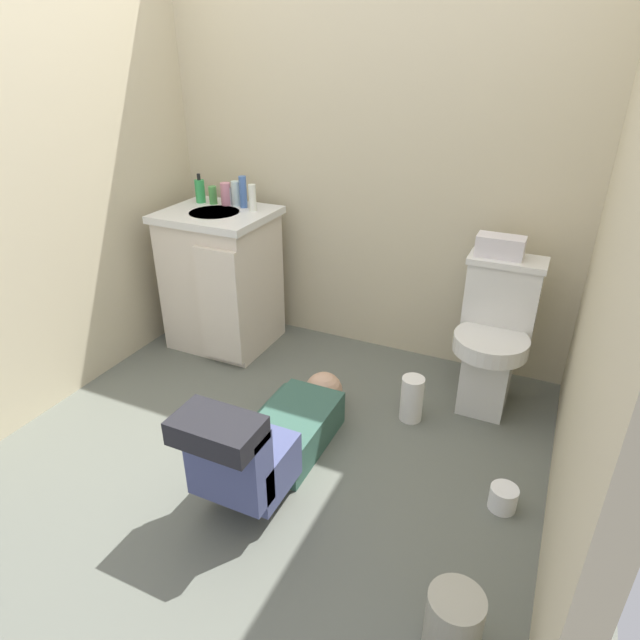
{
  "coord_description": "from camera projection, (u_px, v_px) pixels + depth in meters",
  "views": [
    {
      "loc": [
        1.02,
        -1.79,
        1.65
      ],
      "look_at": [
        0.03,
        0.34,
        0.45
      ],
      "focal_mm": 30.41,
      "sensor_mm": 36.0,
      "label": 1
    }
  ],
  "objects": [
    {
      "name": "bottle_white",
      "position": [
        252.0,
        198.0,
        2.98
      ],
      "size": [
        0.04,
        0.04,
        0.15
      ],
      "primitive_type": "cylinder",
      "color": "white",
      "rests_on": "vanity_cabinet"
    },
    {
      "name": "bottle_clear",
      "position": [
        236.0,
        194.0,
        3.09
      ],
      "size": [
        0.05,
        0.05,
        0.14
      ],
      "primitive_type": "cylinder",
      "color": "silver",
      "rests_on": "vanity_cabinet"
    },
    {
      "name": "wall_left",
      "position": [
        45.0,
        154.0,
        2.49
      ],
      "size": [
        0.08,
        1.98,
        2.4
      ],
      "primitive_type": "cube",
      "color": "beige",
      "rests_on": "ground_plane"
    },
    {
      "name": "person_plumber",
      "position": [
        272.0,
        437.0,
        2.27
      ],
      "size": [
        0.39,
        1.06,
        0.52
      ],
      "color": "#33594C",
      "rests_on": "ground_plane"
    },
    {
      "name": "trash_can",
      "position": [
        453.0,
        623.0,
        1.61
      ],
      "size": [
        0.17,
        0.17,
        0.22
      ],
      "primitive_type": "cylinder",
      "color": "#A19D8B",
      "rests_on": "ground_plane"
    },
    {
      "name": "wall_back",
      "position": [
        370.0,
        139.0,
        2.87
      ],
      "size": [
        2.5,
        0.08,
        2.4
      ],
      "primitive_type": "cube",
      "color": "beige",
      "rests_on": "ground_plane"
    },
    {
      "name": "bottle_blue",
      "position": [
        243.0,
        192.0,
        3.04
      ],
      "size": [
        0.04,
        0.04,
        0.18
      ],
      "primitive_type": "cylinder",
      "color": "#456BB3",
      "rests_on": "vanity_cabinet"
    },
    {
      "name": "tissue_box",
      "position": [
        500.0,
        246.0,
        2.55
      ],
      "size": [
        0.22,
        0.11,
        0.1
      ],
      "primitive_type": "cube",
      "color": "silver",
      "rests_on": "toilet"
    },
    {
      "name": "paper_towel_roll",
      "position": [
        412.0,
        399.0,
        2.62
      ],
      "size": [
        0.11,
        0.11,
        0.23
      ],
      "primitive_type": "cylinder",
      "color": "white",
      "rests_on": "ground_plane"
    },
    {
      "name": "soap_dispenser",
      "position": [
        200.0,
        191.0,
        3.15
      ],
      "size": [
        0.06,
        0.06,
        0.17
      ],
      "color": "green",
      "rests_on": "vanity_cabinet"
    },
    {
      "name": "vanity_cabinet",
      "position": [
        222.0,
        278.0,
        3.19
      ],
      "size": [
        0.6,
        0.53,
        0.82
      ],
      "color": "beige",
      "rests_on": "ground_plane"
    },
    {
      "name": "ground_plane",
      "position": [
        284.0,
        436.0,
        2.59
      ],
      "size": [
        2.84,
        2.98,
        0.04
      ],
      "primitive_type": "cube",
      "color": "#5E6258"
    },
    {
      "name": "wall_right",
      "position": [
        637.0,
        216.0,
        1.58
      ],
      "size": [
        0.08,
        1.98,
        2.4
      ],
      "primitive_type": "cube",
      "color": "beige",
      "rests_on": "ground_plane"
    },
    {
      "name": "faucet",
      "position": [
        230.0,
        196.0,
        3.1
      ],
      "size": [
        0.02,
        0.02,
        0.1
      ],
      "primitive_type": "cylinder",
      "color": "silver",
      "rests_on": "vanity_cabinet"
    },
    {
      "name": "bottle_pink",
      "position": [
        226.0,
        194.0,
        3.1
      ],
      "size": [
        0.06,
        0.06,
        0.13
      ],
      "primitive_type": "cylinder",
      "color": "pink",
      "rests_on": "vanity_cabinet"
    },
    {
      "name": "toilet_paper_roll",
      "position": [
        503.0,
        498.0,
        2.14
      ],
      "size": [
        0.11,
        0.11,
        0.1
      ],
      "primitive_type": "cylinder",
      "color": "white",
      "rests_on": "ground_plane"
    },
    {
      "name": "bottle_green",
      "position": [
        213.0,
        195.0,
        3.13
      ],
      "size": [
        0.05,
        0.05,
        0.1
      ],
      "primitive_type": "cylinder",
      "color": "#4C9E4A",
      "rests_on": "vanity_cabinet"
    },
    {
      "name": "toilet",
      "position": [
        494.0,
        337.0,
        2.65
      ],
      "size": [
        0.36,
        0.46,
        0.75
      ],
      "color": "silver",
      "rests_on": "ground_plane"
    }
  ]
}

